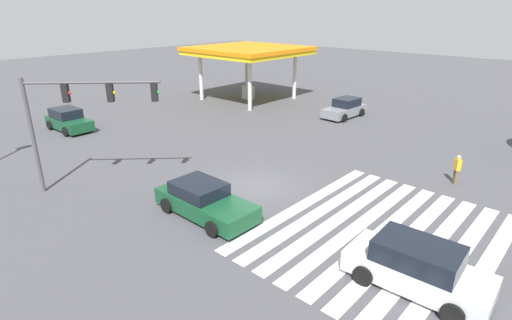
{
  "coord_description": "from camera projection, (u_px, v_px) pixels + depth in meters",
  "views": [
    {
      "loc": [
        -13.8,
        -12.44,
        8.56
      ],
      "look_at": [
        0.0,
        0.0,
        1.45
      ],
      "focal_mm": 28.0,
      "sensor_mm": 36.0,
      "label": 1
    }
  ],
  "objects": [
    {
      "name": "car_0",
      "position": [
        68.0,
        120.0,
        29.56
      ],
      "size": [
        2.12,
        4.17,
        1.6
      ],
      "rotation": [
        0.0,
        0.0,
        -1.55
      ],
      "color": "#144728",
      "rests_on": "ground_plane"
    },
    {
      "name": "crosswalk_markings",
      "position": [
        380.0,
        233.0,
        16.16
      ],
      "size": [
        10.69,
        8.2,
        0.01
      ],
      "rotation": [
        0.0,
        0.0,
        1.57
      ],
      "color": "silver",
      "rests_on": "ground_plane"
    },
    {
      "name": "pedestrian",
      "position": [
        457.0,
        168.0,
        20.42
      ],
      "size": [
        0.41,
        0.41,
        1.58
      ],
      "rotation": [
        0.0,
        0.0,
        2.34
      ],
      "color": "brown",
      "rests_on": "ground_plane"
    },
    {
      "name": "car_1",
      "position": [
        417.0,
        267.0,
        12.81
      ],
      "size": [
        2.29,
        4.54,
        1.62
      ],
      "rotation": [
        0.0,
        0.0,
        -1.53
      ],
      "color": "silver",
      "rests_on": "ground_plane"
    },
    {
      "name": "car_3",
      "position": [
        204.0,
        201.0,
        17.4
      ],
      "size": [
        2.23,
        4.86,
        1.45
      ],
      "rotation": [
        0.0,
        0.0,
        -1.57
      ],
      "color": "#144728",
      "rests_on": "ground_plane"
    },
    {
      "name": "car_2",
      "position": [
        345.0,
        108.0,
        33.13
      ],
      "size": [
        4.3,
        2.14,
        1.56
      ],
      "rotation": [
        0.0,
        0.0,
        3.1
      ],
      "color": "gray",
      "rests_on": "ground_plane"
    },
    {
      "name": "gas_station_canopy",
      "position": [
        248.0,
        52.0,
        38.19
      ],
      "size": [
        9.47,
        9.47,
        5.07
      ],
      "color": "yellow",
      "rests_on": "ground_plane"
    },
    {
      "name": "traffic_signal_mast",
      "position": [
        77.0,
        108.0,
        18.51
      ],
      "size": [
        4.51,
        4.51,
        5.62
      ],
      "rotation": [
        0.0,
        0.0,
        -0.79
      ],
      "color": "#47474C",
      "rests_on": "ground_plane"
    },
    {
      "name": "ground_plane",
      "position": [
        256.0,
        186.0,
        20.41
      ],
      "size": [
        136.57,
        136.57,
        0.0
      ],
      "primitive_type": "plane",
      "color": "#47474C"
    }
  ]
}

